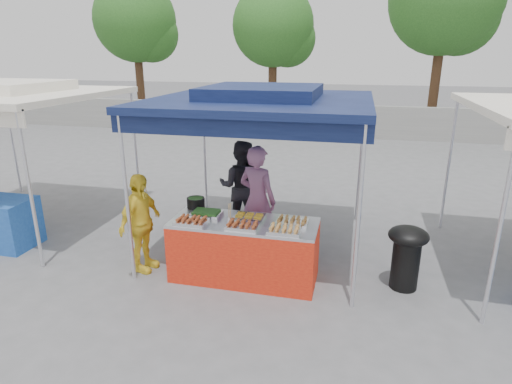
% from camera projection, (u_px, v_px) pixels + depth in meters
% --- Properties ---
extents(ground_plane, '(80.00, 80.00, 0.00)m').
position_uv_depth(ground_plane, '(246.00, 274.00, 6.16)').
color(ground_plane, slate).
extents(back_wall, '(40.00, 0.25, 1.20)m').
position_uv_depth(back_wall, '(320.00, 121.00, 16.15)').
color(back_wall, gray).
rests_on(back_wall, ground_plane).
extents(main_canopy, '(3.20, 3.20, 2.57)m').
position_uv_depth(main_canopy, '(262.00, 100.00, 6.32)').
color(main_canopy, silver).
rests_on(main_canopy, ground_plane).
extents(tree_0, '(3.65, 3.62, 6.22)m').
position_uv_depth(tree_0, '(139.00, 24.00, 19.00)').
color(tree_0, '#4A2F1C').
rests_on(tree_0, ground_plane).
extents(tree_1, '(3.45, 3.38, 5.81)m').
position_uv_depth(tree_1, '(277.00, 29.00, 17.80)').
color(tree_1, '#4A2F1C').
rests_on(tree_1, ground_plane).
extents(tree_2, '(4.04, 4.04, 6.95)m').
position_uv_depth(tree_2, '(449.00, 3.00, 15.62)').
color(tree_2, '#4A2F1C').
rests_on(tree_2, ground_plane).
extents(vendor_table, '(2.00, 0.80, 0.85)m').
position_uv_depth(vendor_table, '(244.00, 250.00, 5.94)').
color(vendor_table, red).
rests_on(vendor_table, ground_plane).
extents(food_tray_fl, '(0.42, 0.30, 0.07)m').
position_uv_depth(food_tray_fl, '(191.00, 221.00, 5.72)').
color(food_tray_fl, white).
rests_on(food_tray_fl, vendor_table).
extents(food_tray_fm, '(0.42, 0.30, 0.07)m').
position_uv_depth(food_tray_fm, '(243.00, 226.00, 5.58)').
color(food_tray_fm, white).
rests_on(food_tray_fm, vendor_table).
extents(food_tray_fr, '(0.42, 0.30, 0.07)m').
position_uv_depth(food_tray_fr, '(284.00, 230.00, 5.44)').
color(food_tray_fr, white).
rests_on(food_tray_fr, vendor_table).
extents(food_tray_bl, '(0.42, 0.30, 0.07)m').
position_uv_depth(food_tray_bl, '(206.00, 213.00, 6.00)').
color(food_tray_bl, white).
rests_on(food_tray_bl, vendor_table).
extents(food_tray_bm, '(0.42, 0.30, 0.07)m').
position_uv_depth(food_tray_bm, '(249.00, 217.00, 5.88)').
color(food_tray_bm, white).
rests_on(food_tray_bm, vendor_table).
extents(food_tray_br, '(0.42, 0.30, 0.07)m').
position_uv_depth(food_tray_br, '(292.00, 222.00, 5.70)').
color(food_tray_br, white).
rests_on(food_tray_br, vendor_table).
extents(cooking_pot, '(0.26, 0.26, 0.15)m').
position_uv_depth(cooking_pot, '(196.00, 203.00, 6.31)').
color(cooking_pot, black).
rests_on(cooking_pot, vendor_table).
extents(skewer_cup, '(0.07, 0.07, 0.09)m').
position_uv_depth(skewer_cup, '(230.00, 220.00, 5.74)').
color(skewer_cup, silver).
rests_on(skewer_cup, vendor_table).
extents(wok_burner, '(0.52, 0.52, 0.88)m').
position_uv_depth(wok_burner, '(407.00, 252.00, 5.65)').
color(wok_burner, black).
rests_on(wok_burner, ground_plane).
extents(crate_left, '(0.55, 0.38, 0.33)m').
position_uv_depth(crate_left, '(230.00, 245.00, 6.70)').
color(crate_left, '#163BB9').
rests_on(crate_left, ground_plane).
extents(crate_right, '(0.48, 0.34, 0.29)m').
position_uv_depth(crate_right, '(264.00, 251.00, 6.54)').
color(crate_right, '#163BB9').
rests_on(crate_right, ground_plane).
extents(crate_stacked, '(0.44, 0.31, 0.27)m').
position_uv_depth(crate_stacked, '(264.00, 234.00, 6.46)').
color(crate_stacked, '#163BB9').
rests_on(crate_stacked, crate_right).
extents(vendor_woman, '(0.73, 0.60, 1.73)m').
position_uv_depth(vendor_woman, '(257.00, 200.00, 6.61)').
color(vendor_woman, '#9C638F').
rests_on(vendor_woman, ground_plane).
extents(helper_man, '(0.84, 0.68, 1.62)m').
position_uv_depth(helper_man, '(241.00, 186.00, 7.48)').
color(helper_man, '#222227').
rests_on(helper_man, ground_plane).
extents(customer_person, '(0.49, 0.90, 1.45)m').
position_uv_depth(customer_person, '(141.00, 223.00, 6.07)').
color(customer_person, yellow).
rests_on(customer_person, ground_plane).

